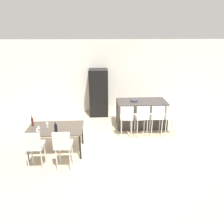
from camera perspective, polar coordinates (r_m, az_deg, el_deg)
name	(u,v)px	position (r m, az deg, el deg)	size (l,w,h in m)	color
ground_plane	(127,140)	(6.65, 4.05, -7.65)	(10.00, 10.00, 0.00)	#C6B28E
back_wall	(119,77)	(8.70, 2.00, 9.49)	(10.00, 0.12, 2.90)	beige
kitchen_island	(141,113)	(7.53, 7.87, -0.40)	(1.71, 0.88, 0.92)	#383330
bar_chair_left	(127,116)	(6.59, 4.00, -1.20)	(0.43, 0.43, 1.05)	beige
bar_chair_middle	(142,116)	(6.66, 8.13, -1.09)	(0.43, 0.43, 1.05)	beige
bar_chair_right	(157,116)	(6.78, 12.10, -0.98)	(0.42, 0.42, 1.05)	beige
bar_chair_far	(171,115)	(6.90, 15.56, -0.89)	(0.42, 0.42, 1.05)	beige
dining_table	(55,130)	(5.94, -15.08, -4.66)	(1.49, 0.94, 0.74)	#4C4238
dining_chair_near	(34,145)	(5.30, -20.36, -8.35)	(0.40, 0.40, 1.05)	beige
dining_chair_far	(63,144)	(5.14, -13.16, -8.44)	(0.42, 0.42, 1.05)	beige
wine_bottle_near	(32,122)	(6.20, -20.75, -2.45)	(0.06, 0.06, 0.30)	#471E19
wine_bottle_end	(56,128)	(5.61, -14.96, -4.27)	(0.08, 0.08, 0.28)	black
wine_glass_left	(38,127)	(5.78, -19.28, -3.86)	(0.07, 0.07, 0.17)	silver
wine_glass_middle	(37,130)	(5.65, -19.65, -4.51)	(0.07, 0.07, 0.17)	silver
wine_glass_right	(47,123)	(5.98, -17.19, -2.79)	(0.07, 0.07, 0.17)	silver
refrigerator	(99,93)	(8.35, -3.64, 5.24)	(0.72, 0.68, 1.84)	black
fruit_bowl	(134,101)	(7.28, 6.00, 3.09)	(0.23, 0.23, 0.07)	#333338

